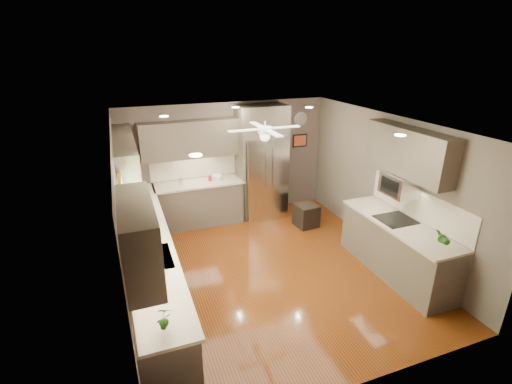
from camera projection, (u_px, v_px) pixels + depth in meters
floor at (270, 269)px, 6.37m from camera, size 5.00×5.00×0.00m
ceiling at (273, 125)px, 5.45m from camera, size 5.00×5.00×0.00m
wall_back at (227, 160)px, 8.08m from camera, size 4.50×0.00×4.50m
wall_front at (367, 294)px, 3.73m from camera, size 4.50×0.00×4.50m
wall_left at (123, 225)px, 5.17m from camera, size 0.00×5.00×5.00m
wall_right at (387, 185)px, 6.64m from camera, size 0.00×5.00×5.00m
canister_b at (181, 181)px, 7.54m from camera, size 0.11×0.11×0.13m
canister_d at (210, 178)px, 7.76m from camera, size 0.09×0.09×0.11m
soap_bottle at (140, 242)px, 5.17m from camera, size 0.10×0.10×0.18m
potted_plant_left at (165, 317)px, 3.65m from camera, size 0.18×0.14×0.30m
potted_plant_right at (442, 237)px, 5.17m from camera, size 0.18×0.16×0.30m
bowl at (218, 179)px, 7.80m from camera, size 0.30×0.30×0.06m
left_run at (149, 263)px, 5.68m from camera, size 0.65×4.70×1.45m
back_run at (199, 202)px, 7.87m from camera, size 1.85×0.65×1.45m
uppers at (213, 158)px, 6.05m from camera, size 4.50×4.70×0.95m
window at (124, 220)px, 4.64m from camera, size 0.05×1.12×0.92m
sink at (153, 260)px, 4.97m from camera, size 0.50×0.70×0.32m
refrigerator at (262, 164)px, 8.04m from camera, size 1.06×0.75×2.45m
right_run at (397, 247)px, 6.12m from camera, size 0.70×2.20×1.45m
microwave at (400, 185)px, 6.01m from camera, size 0.43×0.55×0.34m
ceiling_fan at (265, 132)px, 5.77m from camera, size 1.18×1.18×0.32m
recessed_lights at (260, 120)px, 5.79m from camera, size 2.84×3.14×0.01m
wall_clock at (301, 119)px, 8.35m from camera, size 0.30×0.03×0.30m
framed_print at (300, 141)px, 8.53m from camera, size 0.36×0.03×0.30m
stool at (306, 215)px, 7.84m from camera, size 0.47×0.47×0.49m
paper_towel at (152, 258)px, 4.67m from camera, size 0.12×0.12×0.31m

